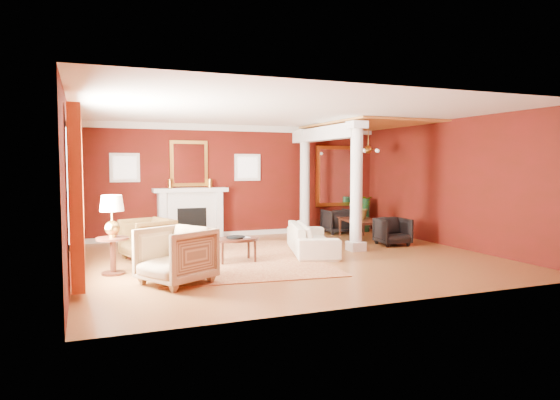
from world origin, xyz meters
name	(u,v)px	position (x,y,z in m)	size (l,w,h in m)	color
ground	(289,258)	(0.00, 0.00, 0.00)	(8.00, 8.00, 0.00)	brown
room_shell	(289,157)	(0.00, 0.00, 2.02)	(8.04, 7.04, 2.92)	#530E0B
fireplace	(191,214)	(-1.30, 3.32, 0.65)	(1.85, 0.42, 1.29)	silver
overmantel_mirror	(189,164)	(-1.30, 3.45, 1.90)	(0.95, 0.07, 1.15)	gold
flank_window_left	(125,168)	(-2.85, 3.46, 1.80)	(0.70, 0.07, 0.70)	silver
flank_window_right	(248,167)	(0.25, 3.46, 1.80)	(0.70, 0.07, 0.70)	silver
left_window	(76,193)	(-3.89, -0.60, 1.42)	(0.21, 2.55, 2.60)	white
column_front	(356,185)	(1.70, 0.30, 1.43)	(0.36, 0.36, 2.80)	silver
column_back	(305,181)	(1.70, 3.00, 1.43)	(0.36, 0.36, 2.80)	silver
header_beam	(324,134)	(1.70, 1.90, 2.62)	(0.30, 3.20, 0.32)	silver
amber_ceiling	(368,125)	(2.85, 1.75, 2.87)	(2.30, 3.40, 0.04)	#D0873D
dining_mirror	(337,176)	(2.90, 3.45, 1.55)	(1.30, 0.07, 1.70)	gold
chandelier	(368,150)	(2.90, 1.80, 2.25)	(0.60, 0.62, 0.75)	#B28838
crown_trim	(238,128)	(0.00, 3.46, 2.82)	(8.00, 0.08, 0.16)	silver
base_trim	(239,233)	(0.00, 3.46, 0.06)	(8.00, 0.08, 0.12)	silver
rug	(236,258)	(-1.00, 0.34, 0.01)	(3.15, 4.20, 0.02)	maroon
sofa	(312,233)	(0.70, 0.41, 0.41)	(2.12, 0.62, 0.83)	beige
armchair_leopard	(147,237)	(-2.64, 0.95, 0.45)	(0.87, 0.81, 0.89)	black
armchair_stripe	(176,253)	(-2.47, -1.34, 0.49)	(0.96, 0.90, 0.99)	tan
coffee_table	(236,241)	(-1.09, 0.02, 0.42)	(0.91, 0.91, 0.46)	black
coffee_book	(240,232)	(-1.02, -0.03, 0.58)	(0.17, 0.02, 0.23)	black
side_table	(112,222)	(-3.34, -0.25, 0.89)	(0.54, 0.54, 1.35)	black
dining_table	(362,224)	(2.68, 1.68, 0.40)	(1.43, 0.50, 0.80)	black
dining_chair_near	(393,230)	(2.87, 0.64, 0.35)	(0.68, 0.64, 0.70)	black
dining_chair_far	(337,220)	(2.64, 2.92, 0.37)	(0.71, 0.67, 0.73)	black
green_urn	(363,218)	(3.50, 3.00, 0.37)	(0.40, 0.40, 0.95)	#133D1F
potted_plant	(361,198)	(2.70, 1.76, 1.03)	(0.52, 0.58, 0.45)	#26591E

